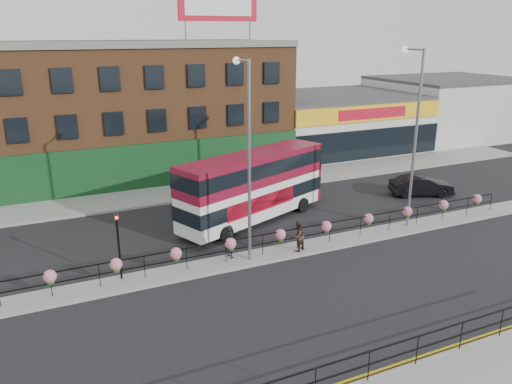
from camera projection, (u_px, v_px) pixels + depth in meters
name	position (u px, v px, depth m)	size (l,w,h in m)	color
ground	(280.00, 254.00, 25.82)	(120.00, 120.00, 0.00)	black
north_pavement	(204.00, 189.00, 36.18)	(60.00, 4.00, 0.15)	gray
median	(280.00, 253.00, 25.80)	(60.00, 1.60, 0.15)	gray
yellow_line_inner	(407.00, 361.00, 17.43)	(60.00, 0.10, 0.01)	gold
yellow_line_outer	(411.00, 364.00, 17.27)	(60.00, 0.10, 0.01)	gold
brick_building	(123.00, 108.00, 39.94)	(25.00, 12.21, 10.30)	brown
supermarket	(333.00, 121.00, 48.58)	(15.00, 12.25, 5.30)	silver
warehouse_east	(447.00, 107.00, 54.37)	(14.50, 12.00, 6.30)	#B9B9B4
median_railing	(280.00, 235.00, 25.50)	(30.04, 0.56, 1.23)	black
south_railing	(369.00, 359.00, 16.00)	(20.04, 0.05, 1.12)	black
double_decker_bus	(254.00, 180.00, 29.60)	(10.48, 6.09, 4.17)	white
car	(421.00, 186.00, 34.87)	(4.59, 2.99, 1.43)	black
pedestrian_a	(230.00, 241.00, 24.88)	(0.55, 0.71, 1.72)	black
pedestrian_b	(298.00, 236.00, 25.63)	(0.96, 0.85, 1.62)	#34251E
lamp_column_west	(247.00, 145.00, 23.39)	(0.35, 1.70, 9.71)	slate
lamp_column_east	(414.00, 124.00, 27.63)	(0.36, 1.76, 10.05)	slate
traffic_light_median	(118.00, 232.00, 22.23)	(0.15, 0.28, 3.65)	black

